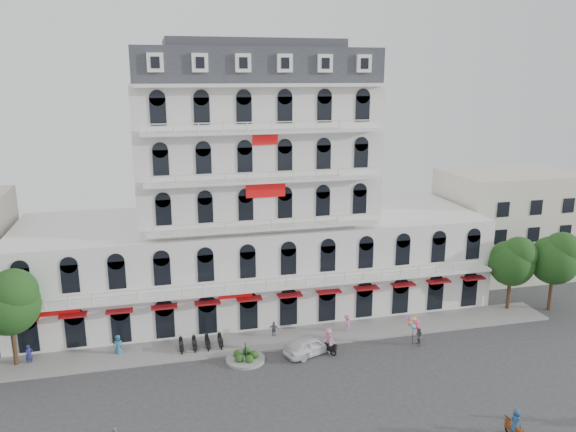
% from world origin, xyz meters
% --- Properties ---
extents(ground, '(120.00, 120.00, 0.00)m').
position_xyz_m(ground, '(0.00, 0.00, 0.00)').
color(ground, '#38383A').
rests_on(ground, ground).
extents(sidewalk, '(53.00, 4.00, 0.16)m').
position_xyz_m(sidewalk, '(0.00, 9.00, 0.08)').
color(sidewalk, gray).
rests_on(sidewalk, ground).
extents(main_building, '(45.00, 15.00, 25.80)m').
position_xyz_m(main_building, '(0.00, 18.00, 9.96)').
color(main_building, silver).
rests_on(main_building, ground).
extents(flank_building_east, '(14.00, 10.00, 12.00)m').
position_xyz_m(flank_building_east, '(30.00, 20.00, 6.00)').
color(flank_building_east, beige).
rests_on(flank_building_east, ground).
extents(traffic_island, '(3.20, 3.20, 1.60)m').
position_xyz_m(traffic_island, '(-3.00, 6.00, 0.26)').
color(traffic_island, gray).
rests_on(traffic_island, ground).
extents(parked_scooter_row, '(4.40, 1.80, 1.10)m').
position_xyz_m(parked_scooter_row, '(-6.35, 8.80, 0.00)').
color(parked_scooter_row, black).
rests_on(parked_scooter_row, ground).
extents(tree_west_inner, '(4.76, 4.76, 8.25)m').
position_xyz_m(tree_west_inner, '(-20.95, 9.48, 5.68)').
color(tree_west_inner, '#382314').
rests_on(tree_west_inner, ground).
extents(tree_east_inner, '(4.40, 4.37, 7.57)m').
position_xyz_m(tree_east_inner, '(24.05, 9.98, 5.21)').
color(tree_east_inner, '#382314').
rests_on(tree_east_inner, ground).
extents(tree_east_outer, '(4.65, 4.65, 8.05)m').
position_xyz_m(tree_east_outer, '(28.05, 8.98, 5.55)').
color(tree_east_outer, '#382314').
rests_on(tree_east_outer, ground).
extents(parked_car, '(4.95, 3.32, 1.57)m').
position_xyz_m(parked_car, '(2.46, 5.87, 0.78)').
color(parked_car, white).
rests_on(parked_car, ground).
extents(rider_east, '(0.60, 1.70, 2.09)m').
position_xyz_m(rider_east, '(12.15, -8.05, 1.03)').
color(rider_east, brown).
rests_on(rider_east, ground).
extents(rider_center, '(1.30, 1.37, 2.32)m').
position_xyz_m(rider_center, '(3.89, 5.53, 1.24)').
color(rider_center, black).
rests_on(rider_center, ground).
extents(pedestrian_left, '(0.87, 0.57, 1.77)m').
position_xyz_m(pedestrian_left, '(-13.13, 9.50, 0.89)').
color(pedestrian_left, '#2B6283').
rests_on(pedestrian_left, ground).
extents(pedestrian_mid, '(0.97, 0.70, 1.53)m').
position_xyz_m(pedestrian_mid, '(0.16, 9.50, 0.77)').
color(pedestrian_mid, '#5B5A62').
rests_on(pedestrian_mid, ground).
extents(pedestrian_right, '(1.22, 1.18, 1.67)m').
position_xyz_m(pedestrian_right, '(6.84, 9.00, 0.84)').
color(pedestrian_right, '#C869A4').
rests_on(pedestrian_right, ground).
extents(pedestrian_far, '(0.75, 0.67, 1.72)m').
position_xyz_m(pedestrian_far, '(-20.00, 9.50, 0.86)').
color(pedestrian_far, navy).
rests_on(pedestrian_far, ground).
extents(balloon_vendor, '(1.28, 1.22, 2.45)m').
position_xyz_m(balloon_vendor, '(11.80, 5.26, 1.28)').
color(balloon_vendor, '#5C5C64').
rests_on(balloon_vendor, ground).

